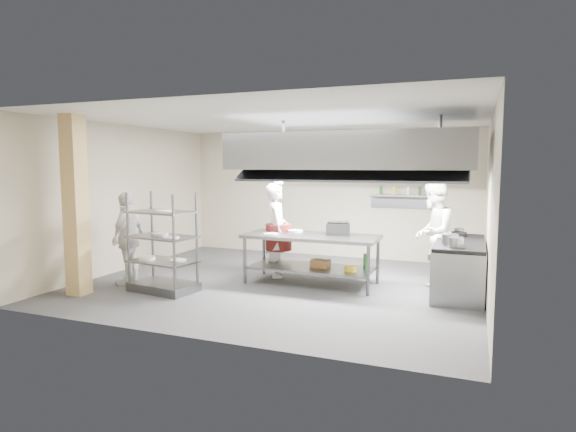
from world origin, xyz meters
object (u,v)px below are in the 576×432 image
at_px(cooking_range, 459,269).
at_px(griddle, 338,229).
at_px(chef_head, 277,230).
at_px(chef_line, 433,233).
at_px(chef_plating, 129,238).
at_px(stockpot, 450,239).
at_px(pass_rack, 163,242).
at_px(island, 311,259).

height_order(cooking_range, griddle, griddle).
bearing_deg(griddle, chef_head, 160.75).
height_order(cooking_range, chef_line, chef_line).
relative_size(chef_plating, stockpot, 6.70).
bearing_deg(chef_plating, cooking_range, 94.61).
bearing_deg(chef_head, stockpot, -123.25).
bearing_deg(chef_plating, pass_rack, 66.46).
distance_m(pass_rack, griddle, 3.13).
relative_size(island, griddle, 5.66).
xyz_separation_m(island, chef_plating, (-3.13, -1.19, 0.39)).
bearing_deg(stockpot, chef_head, 170.71).
xyz_separation_m(chef_head, chef_plating, (-2.30, -1.54, -0.06)).
distance_m(chef_plating, stockpot, 5.63).
height_order(cooking_range, stockpot, stockpot).
bearing_deg(pass_rack, chef_head, 59.32).
bearing_deg(cooking_range, pass_rack, -160.38).
bearing_deg(chef_plating, stockpot, 90.26).
bearing_deg(chef_head, cooking_range, -114.79).
xyz_separation_m(chef_line, griddle, (-1.64, -0.55, 0.07)).
distance_m(island, stockpot, 2.47).
height_order(griddle, stockpot, griddle).
relative_size(cooking_range, chef_line, 1.06).
distance_m(island, chef_line, 2.27).
relative_size(island, chef_head, 1.34).
height_order(island, chef_line, chef_line).
xyz_separation_m(island, chef_head, (-0.83, 0.35, 0.46)).
xyz_separation_m(island, stockpot, (2.40, -0.18, 0.53)).
xyz_separation_m(chef_head, chef_line, (2.90, 0.44, 0.03)).
bearing_deg(chef_plating, island, 100.73).
distance_m(cooking_range, chef_head, 3.42).
bearing_deg(island, cooking_range, 6.65).
xyz_separation_m(pass_rack, chef_plating, (-0.90, 0.22, -0.01)).
relative_size(chef_line, griddle, 4.37).
height_order(island, chef_head, chef_head).
height_order(island, stockpot, stockpot).
height_order(cooking_range, chef_head, chef_head).
relative_size(chef_head, stockpot, 7.20).
relative_size(chef_line, chef_plating, 1.11).
xyz_separation_m(cooking_range, chef_plating, (-5.68, -1.49, 0.43)).
distance_m(cooking_range, chef_line, 0.86).
height_order(island, pass_rack, pass_rack).
relative_size(island, cooking_range, 1.22).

